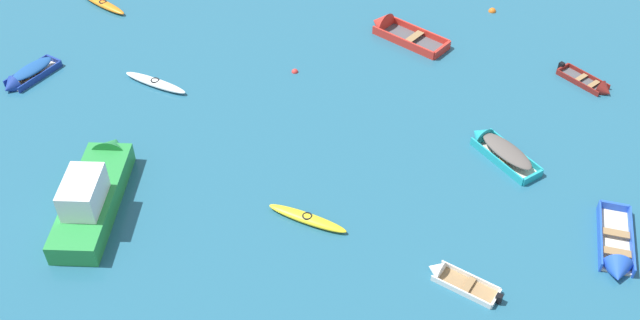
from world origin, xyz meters
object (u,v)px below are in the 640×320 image
at_px(kayak_orange_near_left, 103,4).
at_px(kayak_yellow_back_row_center, 307,218).
at_px(rowboat_blue_midfield_right, 616,257).
at_px(mooring_buoy_far_field, 492,11).
at_px(rowboat_turquoise_foreground_center, 497,147).
at_px(mooring_buoy_near_foreground, 295,72).
at_px(motor_launch_green_far_back, 95,189).
at_px(kayak_white_center, 155,83).
at_px(rowboat_red_distant_center, 392,29).
at_px(rowboat_white_near_right, 448,276).
at_px(rowboat_deep_blue_far_left, 25,77).
at_px(rowboat_maroon_near_camera, 595,86).

relative_size(kayak_orange_near_left, kayak_yellow_back_row_center, 0.95).
height_order(rowboat_blue_midfield_right, mooring_buoy_far_field, rowboat_blue_midfield_right).
bearing_deg(kayak_yellow_back_row_center, rowboat_turquoise_foreground_center, 18.26).
bearing_deg(mooring_buoy_near_foreground, motor_launch_green_far_back, -139.06).
relative_size(kayak_yellow_back_row_center, kayak_white_center, 0.97).
relative_size(rowboat_red_distant_center, motor_launch_green_far_back, 0.63).
xyz_separation_m(rowboat_white_near_right, motor_launch_green_far_back, (-13.31, 6.07, 0.58)).
distance_m(rowboat_white_near_right, rowboat_deep_blue_far_left, 23.31).
bearing_deg(rowboat_white_near_right, motor_launch_green_far_back, 155.47).
relative_size(rowboat_deep_blue_far_left, rowboat_turquoise_foreground_center, 0.80).
bearing_deg(rowboat_turquoise_foreground_center, rowboat_white_near_right, -121.79).
bearing_deg(rowboat_blue_midfield_right, rowboat_deep_blue_far_left, 147.64).
bearing_deg(kayak_orange_near_left, mooring_buoy_far_field, -9.82).
height_order(rowboat_white_near_right, mooring_buoy_near_foreground, rowboat_white_near_right).
xyz_separation_m(rowboat_red_distant_center, kayak_white_center, (-12.80, -3.09, -0.05)).
height_order(rowboat_red_distant_center, rowboat_turquoise_foreground_center, rowboat_red_distant_center).
xyz_separation_m(kayak_yellow_back_row_center, mooring_buoy_near_foreground, (0.75, 10.41, -0.16)).
bearing_deg(rowboat_blue_midfield_right, kayak_white_center, 141.61).
xyz_separation_m(motor_launch_green_far_back, rowboat_deep_blue_far_left, (-4.33, 9.18, -0.44)).
height_order(rowboat_white_near_right, motor_launch_green_far_back, motor_launch_green_far_back).
bearing_deg(rowboat_maroon_near_camera, mooring_buoy_far_field, 108.54).
bearing_deg(mooring_buoy_near_foreground, rowboat_maroon_near_camera, -13.75).
height_order(rowboat_deep_blue_far_left, mooring_buoy_near_foreground, rowboat_deep_blue_far_left).
bearing_deg(rowboat_turquoise_foreground_center, kayak_orange_near_left, 139.66).
bearing_deg(rowboat_red_distant_center, rowboat_turquoise_foreground_center, -76.92).
relative_size(rowboat_blue_midfield_right, mooring_buoy_far_field, 9.53).
distance_m(kayak_yellow_back_row_center, kayak_white_center, 12.05).
distance_m(rowboat_white_near_right, rowboat_blue_midfield_right, 6.57).
distance_m(rowboat_deep_blue_far_left, kayak_orange_near_left, 7.73).
height_order(rowboat_turquoise_foreground_center, kayak_white_center, rowboat_turquoise_foreground_center).
bearing_deg(rowboat_maroon_near_camera, rowboat_deep_blue_far_left, 170.41).
relative_size(motor_launch_green_far_back, mooring_buoy_far_field, 16.44).
xyz_separation_m(kayak_white_center, mooring_buoy_far_field, (19.01, 4.45, -0.17)).
relative_size(rowboat_white_near_right, rowboat_blue_midfield_right, 0.64).
distance_m(rowboat_red_distant_center, motor_launch_green_far_back, 18.56).
bearing_deg(rowboat_maroon_near_camera, mooring_buoy_near_foreground, 166.25).
height_order(rowboat_white_near_right, kayak_orange_near_left, rowboat_white_near_right).
xyz_separation_m(kayak_orange_near_left, mooring_buoy_far_field, (22.19, -3.84, -0.17)).
relative_size(motor_launch_green_far_back, rowboat_blue_midfield_right, 1.73).
bearing_deg(rowboat_deep_blue_far_left, rowboat_white_near_right, -40.85).
bearing_deg(rowboat_deep_blue_far_left, mooring_buoy_far_field, 7.02).
height_order(motor_launch_green_far_back, rowboat_blue_midfield_right, motor_launch_green_far_back).
bearing_deg(kayak_white_center, kayak_yellow_back_row_center, -58.53).
xyz_separation_m(rowboat_deep_blue_far_left, kayak_orange_near_left, (3.32, 6.98, -0.09)).
distance_m(kayak_orange_near_left, mooring_buoy_near_foreground, 13.08).
xyz_separation_m(motor_launch_green_far_back, rowboat_maroon_near_camera, (23.83, 4.42, -0.57)).
relative_size(rowboat_blue_midfield_right, mooring_buoy_near_foreground, 11.91).
xyz_separation_m(rowboat_deep_blue_far_left, mooring_buoy_near_foreground, (13.54, -1.18, -0.26)).
distance_m(rowboat_turquoise_foreground_center, mooring_buoy_near_foreground, 11.08).
xyz_separation_m(rowboat_turquoise_foreground_center, mooring_buoy_near_foreground, (-8.18, 7.46, -0.31)).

